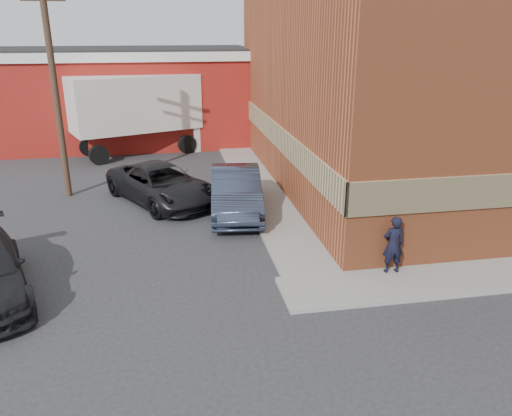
{
  "coord_description": "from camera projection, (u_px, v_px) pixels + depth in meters",
  "views": [
    {
      "loc": [
        -3.25,
        -12.21,
        6.71
      ],
      "look_at": [
        -0.77,
        1.5,
        1.67
      ],
      "focal_mm": 35.0,
      "sensor_mm": 36.0,
      "label": 1
    }
  ],
  "objects": [
    {
      "name": "sidewalk_west",
      "position": [
        256.0,
        184.0,
        22.53
      ],
      "size": [
        1.8,
        18.0,
        0.12
      ],
      "primitive_type": "cube",
      "color": "gray",
      "rests_on": "ground"
    },
    {
      "name": "suv_a",
      "position": [
        161.0,
        184.0,
        20.14
      ],
      "size": [
        4.96,
        6.08,
        1.54
      ],
      "primitive_type": "imported",
      "rotation": [
        0.0,
        0.0,
        0.52
      ],
      "color": "black",
      "rests_on": "ground"
    },
    {
      "name": "box_truck",
      "position": [
        150.0,
        108.0,
        27.68
      ],
      "size": [
        9.13,
        5.54,
        4.34
      ],
      "rotation": [
        0.0,
        0.0,
        0.36
      ],
      "color": "silver",
      "rests_on": "ground"
    },
    {
      "name": "utility_pole",
      "position": [
        54.0,
        81.0,
        19.59
      ],
      "size": [
        2.0,
        0.26,
        9.0
      ],
      "color": "#473223",
      "rests_on": "ground"
    },
    {
      "name": "ground",
      "position": [
        292.0,
        279.0,
        14.13
      ],
      "size": [
        90.0,
        90.0,
        0.0
      ],
      "primitive_type": "plane",
      "color": "#28282B",
      "rests_on": "ground"
    },
    {
      "name": "warehouse",
      "position": [
        119.0,
        95.0,
        30.68
      ],
      "size": [
        16.3,
        8.3,
        5.6
      ],
      "color": "maroon",
      "rests_on": "ground"
    },
    {
      "name": "brick_building",
      "position": [
        430.0,
        76.0,
        22.27
      ],
      "size": [
        14.25,
        18.25,
        9.36
      ],
      "color": "#AA502B",
      "rests_on": "ground"
    },
    {
      "name": "man",
      "position": [
        393.0,
        245.0,
        14.04
      ],
      "size": [
        0.63,
        0.42,
        1.69
      ],
      "primitive_type": "imported",
      "rotation": [
        0.0,
        0.0,
        3.11
      ],
      "color": "black",
      "rests_on": "sidewalk_south"
    },
    {
      "name": "sedan",
      "position": [
        236.0,
        192.0,
        18.92
      ],
      "size": [
        2.36,
        5.39,
        1.72
      ],
      "primitive_type": "imported",
      "rotation": [
        0.0,
        0.0,
        -0.11
      ],
      "color": "#2E374C",
      "rests_on": "ground"
    }
  ]
}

